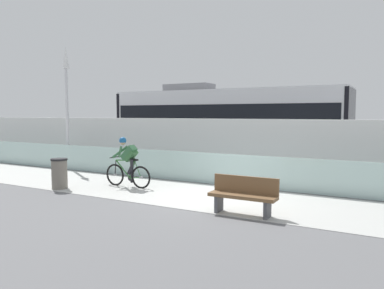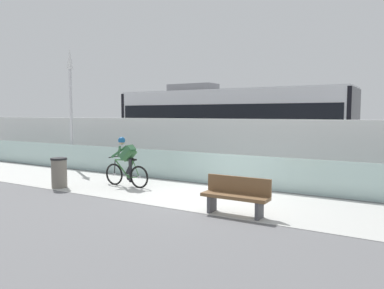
% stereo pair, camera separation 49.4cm
% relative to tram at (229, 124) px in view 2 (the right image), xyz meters
% --- Properties ---
extents(ground_plane, '(200.00, 200.00, 0.00)m').
position_rel_tram_xyz_m(ground_plane, '(2.75, -6.85, -1.89)').
color(ground_plane, slate).
extents(bike_path_deck, '(32.00, 3.20, 0.01)m').
position_rel_tram_xyz_m(bike_path_deck, '(2.75, -6.85, -1.89)').
color(bike_path_deck, beige).
rests_on(bike_path_deck, ground).
extents(glass_parapet, '(32.00, 0.05, 1.04)m').
position_rel_tram_xyz_m(glass_parapet, '(2.75, -5.00, -1.37)').
color(glass_parapet, silver).
rests_on(glass_parapet, ground).
extents(concrete_barrier_wall, '(32.00, 0.36, 2.16)m').
position_rel_tram_xyz_m(concrete_barrier_wall, '(2.75, -3.20, -0.81)').
color(concrete_barrier_wall, silver).
rests_on(concrete_barrier_wall, ground).
extents(tram_rail_near, '(32.00, 0.08, 0.01)m').
position_rel_tram_xyz_m(tram_rail_near, '(2.75, -0.72, -1.89)').
color(tram_rail_near, '#595654').
rests_on(tram_rail_near, ground).
extents(tram_rail_far, '(32.00, 0.08, 0.01)m').
position_rel_tram_xyz_m(tram_rail_far, '(2.75, 0.72, -1.89)').
color(tram_rail_far, '#595654').
rests_on(tram_rail_far, ground).
extents(tram, '(11.06, 2.54, 3.81)m').
position_rel_tram_xyz_m(tram, '(0.00, 0.00, 0.00)').
color(tram, silver).
rests_on(tram, ground).
extents(cyclist_on_bike, '(1.77, 0.58, 1.61)m').
position_rel_tram_xyz_m(cyclist_on_bike, '(-0.35, -6.85, -1.11)').
color(cyclist_on_bike, black).
rests_on(cyclist_on_bike, ground).
extents(lamp_post_antenna, '(0.28, 0.28, 5.20)m').
position_rel_tram_xyz_m(lamp_post_antenna, '(-5.35, -4.70, 1.40)').
color(lamp_post_antenna, gray).
rests_on(lamp_post_antenna, ground).
extents(trash_bin, '(0.51, 0.51, 0.96)m').
position_rel_tram_xyz_m(trash_bin, '(-2.06, -8.10, -1.41)').
color(trash_bin, slate).
rests_on(trash_bin, ground).
extents(bench, '(1.60, 0.45, 0.89)m').
position_rel_tram_xyz_m(bench, '(4.10, -8.14, -1.41)').
color(bench, brown).
rests_on(bench, ground).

